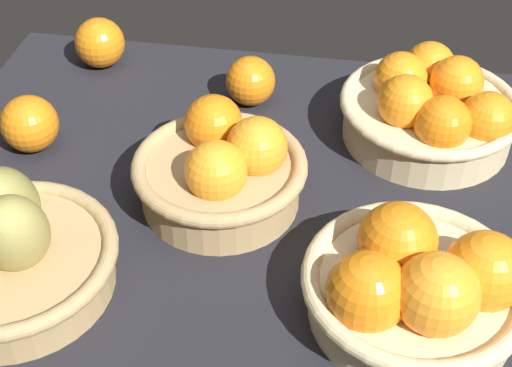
# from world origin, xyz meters

# --- Properties ---
(market_tray) EXTENTS (0.84, 0.72, 0.03)m
(market_tray) POSITION_xyz_m (0.00, 0.00, 0.01)
(market_tray) COLOR black
(market_tray) RESTS_ON ground
(basket_near_left_pears) EXTENTS (0.23, 0.24, 0.15)m
(basket_near_left_pears) POSITION_xyz_m (-0.22, -0.17, 0.08)
(basket_near_left_pears) COLOR tan
(basket_near_left_pears) RESTS_ON market_tray
(basket_near_right) EXTENTS (0.24, 0.24, 0.12)m
(basket_near_right) POSITION_xyz_m (0.22, -0.15, 0.08)
(basket_near_right) COLOR #D3BC8C
(basket_near_right) RESTS_ON market_tray
(basket_center) EXTENTS (0.21, 0.21, 0.11)m
(basket_center) POSITION_xyz_m (-0.02, 0.01, 0.08)
(basket_center) COLOR tan
(basket_center) RESTS_ON market_tray
(basket_far_right) EXTENTS (0.24, 0.24, 0.11)m
(basket_far_right) POSITION_xyz_m (0.24, 0.17, 0.08)
(basket_far_right) COLOR #D3BC8C
(basket_far_right) RESTS_ON market_tray
(loose_orange_front_gap) EXTENTS (0.08, 0.08, 0.08)m
(loose_orange_front_gap) POSITION_xyz_m (-0.27, 0.28, 0.07)
(loose_orange_front_gap) COLOR orange
(loose_orange_front_gap) RESTS_ON market_tray
(loose_orange_back_gap) EXTENTS (0.07, 0.07, 0.07)m
(loose_orange_back_gap) POSITION_xyz_m (-0.02, 0.22, 0.07)
(loose_orange_back_gap) COLOR orange
(loose_orange_back_gap) RESTS_ON market_tray
(loose_orange_side_gap) EXTENTS (0.08, 0.08, 0.08)m
(loose_orange_side_gap) POSITION_xyz_m (-0.29, 0.06, 0.07)
(loose_orange_side_gap) COLOR orange
(loose_orange_side_gap) RESTS_ON market_tray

